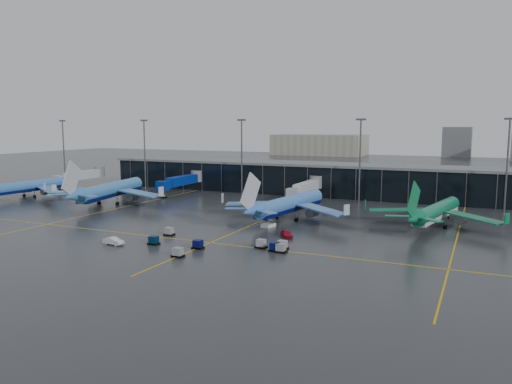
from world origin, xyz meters
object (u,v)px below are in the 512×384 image
at_px(airliner_klm_west, 33,179).
at_px(airliner_aer_lingus, 437,202).
at_px(service_van_red, 286,234).
at_px(service_van_white, 114,241).
at_px(airliner_klm_near, 290,194).
at_px(baggage_carts, 224,244).
at_px(mobile_airstair, 268,224).
at_px(airliner_arkefly, 111,181).

height_order(airliner_klm_west, airliner_aer_lingus, airliner_aer_lingus).
bearing_deg(service_van_red, service_van_white, 178.78).
distance_m(airliner_klm_near, baggage_carts, 33.85).
height_order(airliner_aer_lingus, mobile_airstair, airliner_aer_lingus).
bearing_deg(airliner_arkefly, mobile_airstair, -23.18).
relative_size(airliner_arkefly, airliner_aer_lingus, 1.18).
bearing_deg(airliner_klm_near, airliner_aer_lingus, 17.43).
distance_m(airliner_arkefly, airliner_aer_lingus, 91.98).
distance_m(airliner_arkefly, airliner_klm_near, 57.53).
bearing_deg(airliner_arkefly, airliner_aer_lingus, -7.95).
distance_m(airliner_klm_west, service_van_red, 100.64).
xyz_separation_m(airliner_aer_lingus, service_van_white, (-56.48, -46.08, -5.00)).
xyz_separation_m(airliner_klm_near, airliner_aer_lingus, (34.28, 6.03, -0.53)).
xyz_separation_m(airliner_klm_west, airliner_klm_near, (91.56, -1.98, 0.58)).
bearing_deg(baggage_carts, airliner_aer_lingus, 48.15).
height_order(airliner_aer_lingus, baggage_carts, airliner_aer_lingus).
xyz_separation_m(airliner_klm_west, service_van_red, (98.17, -21.57, -4.92)).
height_order(airliner_arkefly, airliner_klm_near, airliner_arkefly).
height_order(airliner_klm_west, airliner_arkefly, airliner_arkefly).
bearing_deg(airliner_aer_lingus, service_van_white, -129.74).
height_order(airliner_arkefly, baggage_carts, airliner_arkefly).
distance_m(airliner_klm_west, baggage_carts, 97.32).
distance_m(airliner_klm_near, service_van_red, 21.40).
relative_size(airliner_klm_west, airliner_arkefly, 0.84).
relative_size(airliner_klm_west, airliner_klm_near, 0.91).
relative_size(baggage_carts, service_van_red, 6.49).
height_order(airliner_arkefly, airliner_aer_lingus, airliner_arkefly).
xyz_separation_m(airliner_arkefly, service_van_red, (64.14, -20.13, -6.04)).
bearing_deg(airliner_klm_near, airliner_klm_west, -173.79).
height_order(mobile_airstair, service_van_red, mobile_airstair).
height_order(airliner_klm_west, service_van_white, airliner_klm_west).
xyz_separation_m(airliner_arkefly, airliner_aer_lingus, (91.81, 5.49, -1.06)).
height_order(airliner_klm_near, airliner_aer_lingus, airliner_klm_near).
relative_size(airliner_klm_near, mobile_airstair, 11.42).
relative_size(airliner_klm_west, mobile_airstair, 10.36).
bearing_deg(airliner_arkefly, airliner_klm_west, 166.21).
distance_m(airliner_klm_west, airliner_arkefly, 34.08).
bearing_deg(baggage_carts, airliner_klm_near, 88.25).
bearing_deg(airliner_arkefly, service_van_white, -60.34).
xyz_separation_m(airliner_arkefly, airliner_klm_near, (57.53, -0.54, -0.53)).
distance_m(mobile_airstair, service_van_red, 11.41).
xyz_separation_m(airliner_klm_near, service_van_red, (6.62, -19.59, -5.51)).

